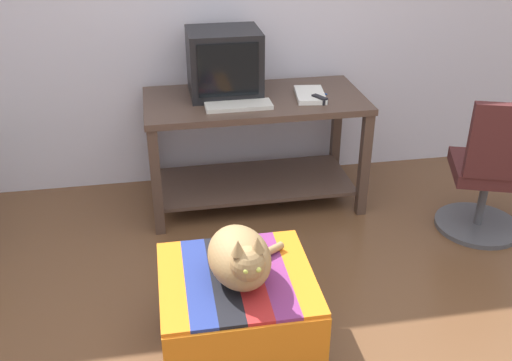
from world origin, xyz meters
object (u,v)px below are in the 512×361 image
object	(u,v)px
tv_monitor	(224,63)
book	(310,95)
desk	(255,132)
keyboard	(239,106)
ottoman_with_blanket	(237,314)
office_chair	(490,177)
cat	(241,258)
stapler	(320,99)

from	to	relation	value
tv_monitor	book	bearing A→B (deg)	-16.23
desk	keyboard	distance (m)	0.31
tv_monitor	ottoman_with_blanket	xyz separation A→B (m)	(-0.15, -1.48, -0.72)
desk	office_chair	bearing A→B (deg)	-26.68
book	office_chair	world-z (taller)	office_chair
tv_monitor	cat	bearing A→B (deg)	-95.38
office_chair	stapler	distance (m)	1.11
cat	keyboard	bearing A→B (deg)	75.61
desk	tv_monitor	bearing A→B (deg)	150.00
keyboard	office_chair	size ratio (longest dim) A/B	0.45
keyboard	tv_monitor	bearing A→B (deg)	100.65
cat	stapler	world-z (taller)	stapler
desk	stapler	size ratio (longest dim) A/B	12.55
office_chair	stapler	bearing A→B (deg)	-8.98
office_chair	tv_monitor	bearing A→B (deg)	-7.78
ottoman_with_blanket	stapler	xyz separation A→B (m)	(0.70, 1.23, 0.54)
keyboard	book	distance (m)	0.48
tv_monitor	cat	world-z (taller)	tv_monitor
desk	keyboard	xyz separation A→B (m)	(-0.12, -0.15, 0.24)
book	stapler	size ratio (longest dim) A/B	2.67
ottoman_with_blanket	stapler	world-z (taller)	stapler
tv_monitor	stapler	xyz separation A→B (m)	(0.55, -0.25, -0.18)
desk	cat	world-z (taller)	desk
desk	cat	xyz separation A→B (m)	(-0.31, -1.42, 0.05)
desk	ottoman_with_blanket	xyz separation A→B (m)	(-0.32, -1.38, -0.29)
keyboard	ottoman_with_blanket	xyz separation A→B (m)	(-0.20, -1.23, -0.53)
keyboard	ottoman_with_blanket	bearing A→B (deg)	-99.63
ottoman_with_blanket	office_chair	world-z (taller)	office_chair
ottoman_with_blanket	desk	bearing A→B (deg)	76.90
keyboard	office_chair	world-z (taller)	office_chair
book	ottoman_with_blanket	size ratio (longest dim) A/B	0.44
desk	cat	distance (m)	1.45
book	stapler	xyz separation A→B (m)	(0.03, -0.11, 0.01)
cat	ottoman_with_blanket	bearing A→B (deg)	104.45
tv_monitor	keyboard	xyz separation A→B (m)	(0.05, -0.25, -0.19)
cat	tv_monitor	bearing A→B (deg)	78.81
cat	desk	bearing A→B (deg)	71.60
ottoman_with_blanket	keyboard	bearing A→B (deg)	80.90
tv_monitor	keyboard	bearing A→B (deg)	-79.17
tv_monitor	ottoman_with_blanket	distance (m)	1.65
keyboard	cat	size ratio (longest dim) A/B	0.95
office_chair	book	bearing A→B (deg)	-12.94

